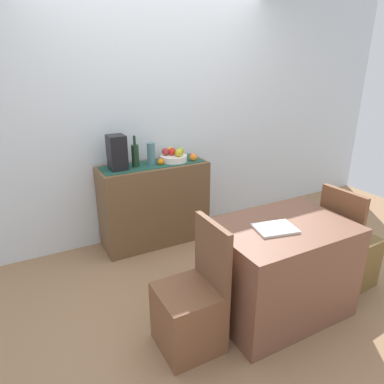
{
  "coord_description": "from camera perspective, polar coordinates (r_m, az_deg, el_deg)",
  "views": [
    {
      "loc": [
        -1.41,
        -2.26,
        1.86
      ],
      "look_at": [
        -0.01,
        0.35,
        0.73
      ],
      "focal_mm": 32.69,
      "sensor_mm": 36.0,
      "label": 1
    }
  ],
  "objects": [
    {
      "name": "apple_upper",
      "position": [
        3.66,
        -1.88,
        6.72
      ],
      "size": [
        0.08,
        0.08,
        0.08
      ],
      "primitive_type": "sphere",
      "color": "#94A839",
      "rests_on": "fruit_bowl"
    },
    {
      "name": "apple_right",
      "position": [
        3.58,
        -2.19,
        6.39
      ],
      "size": [
        0.08,
        0.08,
        0.08
      ],
      "primitive_type": "sphere",
      "color": "gold",
      "rests_on": "fruit_bowl"
    },
    {
      "name": "orange_loose_mid",
      "position": [
        3.53,
        -5.12,
        4.92
      ],
      "size": [
        0.06,
        0.06,
        0.06
      ],
      "primitive_type": "sphere",
      "color": "orange",
      "rests_on": "sideboard_console"
    },
    {
      "name": "room_wall_rear",
      "position": [
        3.75,
        -6.04,
        12.93
      ],
      "size": [
        6.4,
        0.06,
        2.7
      ],
      "primitive_type": "cube",
      "color": "silver",
      "rests_on": "ground"
    },
    {
      "name": "orange_loose_near_bowl",
      "position": [
        3.66,
        0.22,
        5.69
      ],
      "size": [
        0.08,
        0.08,
        0.08
      ],
      "primitive_type": "sphere",
      "color": "orange",
      "rests_on": "sideboard_console"
    },
    {
      "name": "chair_by_corner",
      "position": [
        3.36,
        23.85,
        -9.47
      ],
      "size": [
        0.42,
        0.42,
        0.9
      ],
      "color": "brown",
      "rests_on": "ground"
    },
    {
      "name": "table_runner",
      "position": [
        3.56,
        -6.41,
        4.51
      ],
      "size": [
        1.04,
        0.32,
        0.01
      ],
      "primitive_type": "cube",
      "color": "#1E4C3F",
      "rests_on": "sideboard_console"
    },
    {
      "name": "wine_bottle",
      "position": [
        3.47,
        -9.24,
        5.93
      ],
      "size": [
        0.07,
        0.07,
        0.31
      ],
      "color": "#1C3620",
      "rests_on": "sideboard_console"
    },
    {
      "name": "open_book",
      "position": [
        2.53,
        13.41,
        -5.8
      ],
      "size": [
        0.32,
        0.26,
        0.02
      ],
      "primitive_type": "cube",
      "rotation": [
        0.0,
        0.0,
        -0.21
      ],
      "color": "white",
      "rests_on": "dining_table"
    },
    {
      "name": "apple_left",
      "position": [
        3.71,
        -3.63,
        6.82
      ],
      "size": [
        0.07,
        0.07,
        0.07
      ],
      "primitive_type": "sphere",
      "color": "gold",
      "rests_on": "fruit_bowl"
    },
    {
      "name": "sideboard_console",
      "position": [
        3.71,
        -6.14,
        -1.94
      ],
      "size": [
        1.11,
        0.42,
        0.86
      ],
      "primitive_type": "cube",
      "color": "brown",
      "rests_on": "ground"
    },
    {
      "name": "ceramic_vase",
      "position": [
        3.53,
        -6.67,
        6.18
      ],
      "size": [
        0.08,
        0.08,
        0.22
      ],
      "primitive_type": "cylinder",
      "color": "slate",
      "rests_on": "sideboard_console"
    },
    {
      "name": "chair_near_window",
      "position": [
        2.49,
        -0.27,
        -19.01
      ],
      "size": [
        0.4,
        0.4,
        0.9
      ],
      "color": "brown",
      "rests_on": "ground"
    },
    {
      "name": "apple_center",
      "position": [
        3.64,
        -3.24,
        6.63
      ],
      "size": [
        0.08,
        0.08,
        0.08
      ],
      "primitive_type": "sphere",
      "color": "red",
      "rests_on": "fruit_bowl"
    },
    {
      "name": "fruit_bowl",
      "position": [
        3.64,
        -3.01,
        5.53
      ],
      "size": [
        0.28,
        0.28,
        0.06
      ],
      "primitive_type": "cylinder",
      "color": "white",
      "rests_on": "table_runner"
    },
    {
      "name": "ground_plane",
      "position": [
        3.26,
        3.15,
        -14.25
      ],
      "size": [
        6.4,
        6.4,
        0.02
      ],
      "primitive_type": "cube",
      "color": "#997350",
      "rests_on": "ground"
    },
    {
      "name": "coffee_maker",
      "position": [
        3.41,
        -12.14,
        6.29
      ],
      "size": [
        0.16,
        0.18,
        0.33
      ],
      "primitive_type": "cube",
      "color": "black",
      "rests_on": "sideboard_console"
    },
    {
      "name": "dining_table",
      "position": [
        2.8,
        14.04,
        -12.05
      ],
      "size": [
        1.0,
        0.7,
        0.74
      ],
      "primitive_type": "cube",
      "color": "brown",
      "rests_on": "ground"
    },
    {
      "name": "apple_rear",
      "position": [
        3.64,
        -4.36,
        6.59
      ],
      "size": [
        0.08,
        0.08,
        0.08
      ],
      "primitive_type": "sphere",
      "color": "#A72D30",
      "rests_on": "fruit_bowl"
    }
  ]
}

